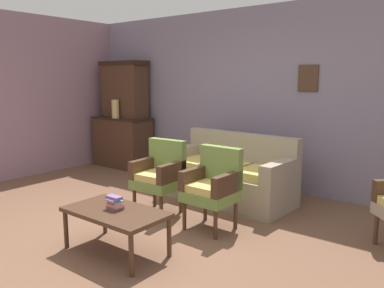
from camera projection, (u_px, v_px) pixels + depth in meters
ground_plane at (126, 235)px, 4.15m from camera, size 7.68×7.68×0.00m
wall_back_with_decor at (251, 98)px, 5.98m from camera, size 6.40×0.09×2.70m
side_cabinet at (123, 142)px, 7.35m from camera, size 1.16×0.55×0.93m
cabinet_upper_hutch at (124, 89)px, 7.25m from camera, size 0.99×0.38×1.03m
vase_on_cabinet at (115, 109)px, 7.09m from camera, size 0.14×0.14×0.34m
floral_couch at (230, 177)px, 5.31m from camera, size 1.78×0.89×0.90m
armchair_near_cabinet at (160, 173)px, 4.79m from camera, size 0.55×0.52×0.90m
armchair_near_couch_end at (213, 184)px, 4.29m from camera, size 0.53×0.50×0.90m
coffee_table at (116, 215)px, 3.70m from camera, size 1.00×0.56×0.42m
book_stack_on_table at (115, 203)px, 3.71m from camera, size 0.17×0.12×0.13m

